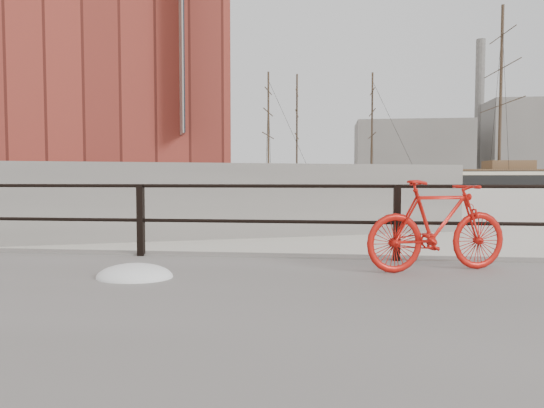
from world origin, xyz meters
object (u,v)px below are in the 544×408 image
(workboat_near, at_px, (42,199))
(workboat_far, at_px, (54,191))
(bicycle, at_px, (438,226))
(schooner_left, at_px, (233,187))
(schooner_mid, at_px, (334,187))

(workboat_near, xyz_separation_m, workboat_far, (-11.54, 20.76, 0.00))
(bicycle, height_order, schooner_left, schooner_left)
(bicycle, bearing_deg, workboat_far, 105.23)
(schooner_mid, xyz_separation_m, workboat_near, (-21.08, -56.17, 0.00))
(bicycle, relative_size, schooner_left, 0.07)
(workboat_near, bearing_deg, bicycle, -64.61)
(bicycle, bearing_deg, workboat_near, 109.34)
(schooner_mid, relative_size, workboat_far, 2.89)
(workboat_near, height_order, workboat_far, same)
(schooner_mid, height_order, workboat_near, schooner_mid)
(workboat_far, bearing_deg, schooner_mid, 29.44)
(bicycle, height_order, workboat_far, workboat_far)
(schooner_left, bearing_deg, schooner_mid, 33.91)
(schooner_mid, relative_size, schooner_left, 1.15)
(bicycle, xyz_separation_m, workboat_far, (-32.75, 46.94, -0.88))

